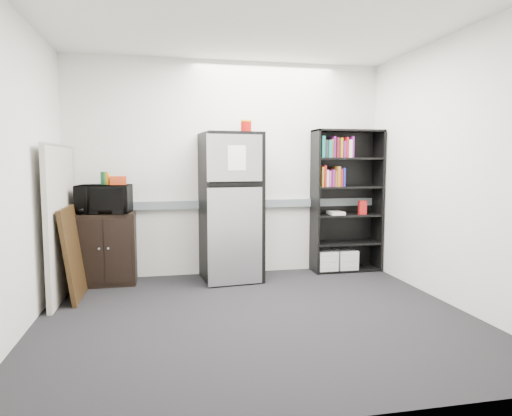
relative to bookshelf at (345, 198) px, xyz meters
The scene contains 18 objects.
floor 2.38m from the bookshelf, 133.90° to the right, with size 4.00×4.00×0.00m, color black.
wall_back 1.56m from the bookshelf, behind, with size 4.00×0.02×2.70m, color white.
wall_right 1.69m from the bookshelf, 72.54° to the right, with size 0.02×3.50×2.70m, color white.
wall_left 3.86m from the bookshelf, 155.93° to the right, with size 0.02×3.50×2.70m, color white.
ceiling 2.78m from the bookshelf, 133.90° to the right, with size 4.00×3.50×0.02m, color white.
electrical_raceway 1.52m from the bookshelf, behind, with size 3.92×0.05×0.10m, color slate.
wall_note 1.95m from the bookshelf, behind, with size 0.14×0.00×0.10m, color white.
bookshelf is the anchor object (origin of this frame).
cubicle_partition 3.45m from the bookshelf, behind, with size 0.06×1.30×1.62m.
cabinet 3.06m from the bookshelf, behind, with size 0.68×0.45×0.85m.
microwave 3.01m from the bookshelf, behind, with size 0.59×0.40×0.33m, color black.
snack_box_a 3.02m from the bookshelf, behind, with size 0.07×0.05×0.15m, color #225D1A.
snack_box_b 3.02m from the bookshelf, behind, with size 0.07×0.05×0.15m, color #0B341E.
snack_box_c 2.99m from the bookshelf, behind, with size 0.07×0.05×0.14m, color orange.
snack_bag 2.86m from the bookshelf, behind, with size 0.18×0.10×0.10m, color #BD3512.
refrigerator 1.54m from the bookshelf, behind, with size 0.74×0.76×1.79m.
coffee_can 1.60m from the bookshelf, behind, with size 0.14×0.14×0.18m.
framed_poster 3.36m from the bookshelf, 169.99° to the right, with size 0.16×0.76×0.97m.
Camera 1 is at (-0.84, -4.03, 1.44)m, focal length 32.00 mm.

